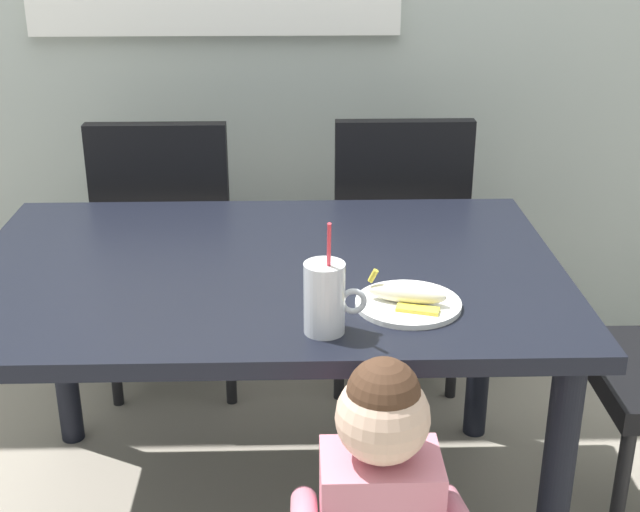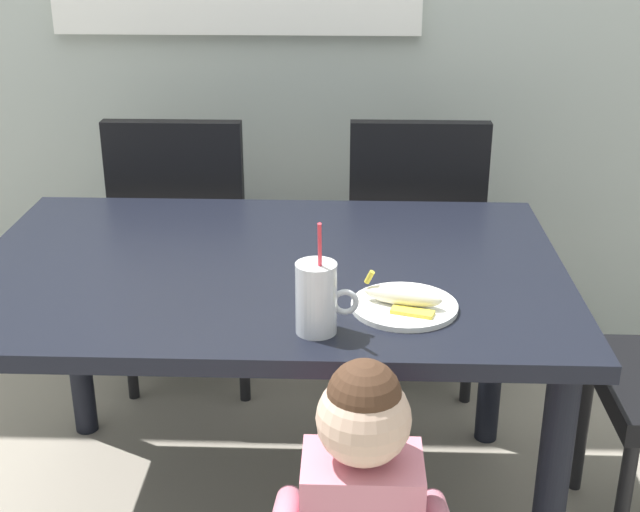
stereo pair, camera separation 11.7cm
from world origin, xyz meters
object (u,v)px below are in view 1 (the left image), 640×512
(dining_table, at_px, (266,301))
(milk_cup, at_px, (325,302))
(toddler_standing, at_px, (380,509))
(peeled_banana, at_px, (408,294))
(dining_chair_right, at_px, (396,237))
(snack_plate, at_px, (408,304))
(dining_chair_left, at_px, (169,242))

(dining_table, distance_m, milk_cup, 0.41)
(toddler_standing, xyz_separation_m, peeled_banana, (0.09, 0.38, 0.26))
(dining_table, xyz_separation_m, toddler_standing, (0.23, -0.63, -0.13))
(peeled_banana, bearing_deg, dining_table, 141.89)
(toddler_standing, xyz_separation_m, milk_cup, (-0.09, 0.27, 0.29))
(dining_table, distance_m, dining_chair_right, 0.83)
(dining_table, xyz_separation_m, peeled_banana, (0.31, -0.25, 0.13))
(dining_table, bearing_deg, toddler_standing, -70.20)
(snack_plate, relative_size, peeled_banana, 1.31)
(peeled_banana, bearing_deg, toddler_standing, -103.10)
(dining_table, distance_m, toddler_standing, 0.68)
(milk_cup, bearing_deg, dining_table, 110.65)
(milk_cup, height_order, snack_plate, milk_cup)
(toddler_standing, bearing_deg, dining_chair_right, 82.47)
(toddler_standing, bearing_deg, milk_cup, 108.70)
(dining_chair_right, relative_size, snack_plate, 4.17)
(dining_chair_left, xyz_separation_m, milk_cup, (0.47, -1.05, 0.28))
(toddler_standing, height_order, snack_plate, toddler_standing)
(dining_table, height_order, dining_chair_left, dining_chair_left)
(milk_cup, bearing_deg, peeled_banana, 30.35)
(snack_plate, bearing_deg, toddler_standing, -103.20)
(toddler_standing, relative_size, peeled_banana, 4.78)
(dining_table, bearing_deg, dining_chair_right, 60.62)
(dining_chair_left, distance_m, dining_chair_right, 0.74)
(dining_chair_left, height_order, milk_cup, milk_cup)
(toddler_standing, xyz_separation_m, snack_plate, (0.09, 0.39, 0.23))
(dining_chair_left, distance_m, snack_plate, 1.17)
(peeled_banana, bearing_deg, snack_plate, 71.28)
(dining_chair_left, height_order, dining_chair_right, same)
(dining_chair_left, bearing_deg, snack_plate, 124.91)
(dining_chair_right, bearing_deg, milk_cup, 75.81)
(toddler_standing, height_order, milk_cup, milk_cup)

